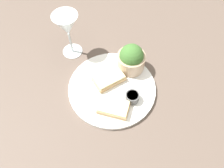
# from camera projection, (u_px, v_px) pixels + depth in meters

# --- Properties ---
(ground_plane) EXTENTS (4.00, 4.00, 0.00)m
(ground_plane) POSITION_uv_depth(u_px,v_px,m) (112.00, 89.00, 0.76)
(ground_plane) COLOR brown
(dinner_plate) EXTENTS (0.30, 0.30, 0.01)m
(dinner_plate) POSITION_uv_depth(u_px,v_px,m) (112.00, 88.00, 0.75)
(dinner_plate) COLOR white
(dinner_plate) RESTS_ON ground_plane
(salad_bowl) EXTENTS (0.10, 0.10, 0.10)m
(salad_bowl) POSITION_uv_depth(u_px,v_px,m) (131.00, 59.00, 0.75)
(salad_bowl) COLOR tan
(salad_bowl) RESTS_ON dinner_plate
(sauce_ramekin) EXTENTS (0.05, 0.05, 0.03)m
(sauce_ramekin) POSITION_uv_depth(u_px,v_px,m) (132.00, 97.00, 0.71)
(sauce_ramekin) COLOR #4C4C4C
(sauce_ramekin) RESTS_ON dinner_plate
(cheese_toast_near) EXTENTS (0.11, 0.08, 0.03)m
(cheese_toast_near) POSITION_uv_depth(u_px,v_px,m) (109.00, 79.00, 0.75)
(cheese_toast_near) COLOR tan
(cheese_toast_near) RESTS_ON dinner_plate
(cheese_toast_far) EXTENTS (0.12, 0.11, 0.03)m
(cheese_toast_far) POSITION_uv_depth(u_px,v_px,m) (114.00, 107.00, 0.69)
(cheese_toast_far) COLOR tan
(cheese_toast_far) RESTS_ON dinner_plate
(wine_glass) EXTENTS (0.09, 0.09, 0.18)m
(wine_glass) POSITION_uv_depth(u_px,v_px,m) (67.00, 26.00, 0.74)
(wine_glass) COLOR silver
(wine_glass) RESTS_ON ground_plane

